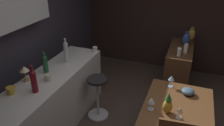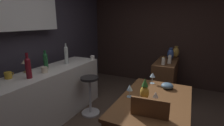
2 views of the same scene
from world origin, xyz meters
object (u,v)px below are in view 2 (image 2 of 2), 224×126
at_px(bar_stool, 90,95).
at_px(counter_lamp, 25,62).
at_px(cup_cream, 45,70).
at_px(wine_glass_center, 153,75).
at_px(cup_mustard, 8,75).
at_px(wine_bottle_ruby, 28,67).
at_px(wine_glass_right, 156,95).
at_px(fruit_bowl, 167,86).
at_px(sideboard_cabinet, 165,78).
at_px(pillar_candle_short, 170,60).
at_px(vase_brass, 176,52).
at_px(dining_table, 154,106).
at_px(pillar_candle_tall, 163,61).
at_px(vase_ceramic_blue, 170,54).
at_px(wine_bottle_green, 46,60).
at_px(cup_white, 93,57).
at_px(pineapple_centerpiece, 145,91).
at_px(wine_bottle_clear, 66,54).
at_px(wine_glass_left, 130,88).

xyz_separation_m(bar_stool, counter_lamp, (-0.67, 0.73, 0.68)).
height_order(bar_stool, cup_cream, cup_cream).
bearing_deg(wine_glass_center, cup_mustard, 122.04).
distance_m(wine_glass_center, wine_bottle_ruby, 1.82).
distance_m(wine_glass_right, fruit_bowl, 0.54).
xyz_separation_m(sideboard_cabinet, cup_cream, (-2.01, 1.56, 0.54)).
bearing_deg(pillar_candle_short, vase_brass, -4.68).
height_order(dining_table, cup_mustard, cup_mustard).
relative_size(sideboard_cabinet, vase_brass, 3.95).
bearing_deg(wine_glass_right, pillar_candle_short, 2.24).
bearing_deg(pillar_candle_tall, vase_ceramic_blue, -7.20).
relative_size(bar_stool, pillar_candle_short, 3.75).
bearing_deg(bar_stool, wine_bottle_green, 120.53).
height_order(cup_white, cup_cream, cup_cream).
xyz_separation_m(pineapple_centerpiece, cup_white, (1.01, 1.39, 0.08)).
xyz_separation_m(wine_bottle_clear, wine_bottle_ruby, (-0.87, -0.08, -0.02)).
bearing_deg(wine_glass_center, vase_brass, -5.29).
bearing_deg(pillar_candle_short, wine_glass_right, -177.76).
height_order(dining_table, sideboard_cabinet, sideboard_cabinet).
height_order(cup_white, cup_mustard, cup_mustard).
bearing_deg(pillar_candle_tall, cup_mustard, 138.90).
xyz_separation_m(wine_bottle_clear, vase_brass, (1.90, -1.77, -0.13)).
relative_size(wine_glass_right, pineapple_centerpiece, 0.56).
relative_size(wine_bottle_ruby, counter_lamp, 1.66).
bearing_deg(wine_glass_center, fruit_bowl, -114.35).
relative_size(pineapple_centerpiece, vase_ceramic_blue, 1.00).
bearing_deg(pillar_candle_short, bar_stool, 136.30).
distance_m(bar_stool, pillar_candle_tall, 1.61).
xyz_separation_m(wine_glass_right, fruit_bowl, (0.53, -0.06, -0.07)).
bearing_deg(cup_white, pillar_candle_tall, -69.19).
relative_size(wine_glass_right, vase_ceramic_blue, 0.56).
distance_m(wine_glass_center, wine_bottle_green, 1.79).
bearing_deg(bar_stool, dining_table, -107.81).
bearing_deg(bar_stool, wine_bottle_clear, 86.63).
height_order(dining_table, wine_bottle_green, wine_bottle_green).
xyz_separation_m(wine_glass_left, wine_glass_right, (-0.04, -0.33, -0.01)).
bearing_deg(wine_bottle_green, pillar_candle_short, -48.37).
bearing_deg(bar_stool, cup_white, 26.94).
distance_m(cup_cream, pillar_candle_short, 2.44).
distance_m(wine_bottle_green, cup_white, 0.99).
bearing_deg(pillar_candle_short, wine_bottle_ruby, 141.81).
height_order(sideboard_cabinet, wine_glass_center, wine_glass_center).
distance_m(wine_bottle_green, cup_mustard, 0.62).
bearing_deg(wine_bottle_clear, wine_glass_left, -108.70).
bearing_deg(vase_brass, vase_ceramic_blue, 164.66).
bearing_deg(pillar_candle_tall, wine_glass_left, 173.82).
bearing_deg(dining_table, pillar_candle_short, 1.39).
height_order(wine_glass_right, cup_cream, cup_cream).
relative_size(wine_bottle_green, counter_lamp, 1.42).
height_order(dining_table, wine_glass_left, wine_glass_left).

